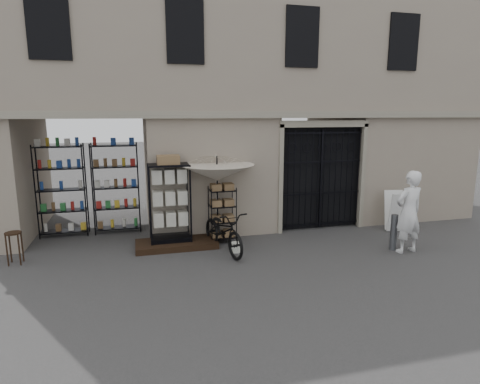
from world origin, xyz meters
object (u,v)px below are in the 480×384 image
object	(u,v)px
bicycle	(224,251)
easel_sign	(396,211)
wire_rack	(222,215)
wooden_stool	(15,247)
steel_bollard	(394,232)
market_umbrella	(217,168)
shopkeeper	(405,252)
display_cabinet	(170,207)
white_bucket	(236,247)

from	to	relation	value
bicycle	easel_sign	world-z (taller)	easel_sign
bicycle	wire_rack	bearing A→B (deg)	66.14
wooden_stool	easel_sign	distance (m)	9.71
bicycle	wooden_stool	size ratio (longest dim) A/B	2.70
wire_rack	steel_bollard	bearing A→B (deg)	-27.33
market_umbrella	shopkeeper	bearing A→B (deg)	-23.90
wire_rack	shopkeeper	xyz separation A→B (m)	(4.11, -1.87, -0.71)
wire_rack	steel_bollard	xyz separation A→B (m)	(3.90, -1.66, -0.27)
wooden_stool	shopkeeper	xyz separation A→B (m)	(8.88, -1.51, -0.38)
display_cabinet	white_bucket	xyz separation A→B (m)	(1.47, -0.85, -0.90)
bicycle	steel_bollard	distance (m)	4.16
display_cabinet	shopkeeper	distance (m)	5.84
bicycle	easel_sign	size ratio (longest dim) A/B	1.77
display_cabinet	steel_bollard	world-z (taller)	display_cabinet
bicycle	easel_sign	distance (m)	5.12
white_bucket	shopkeeper	xyz separation A→B (m)	(3.97, -1.03, -0.12)
wire_rack	market_umbrella	world-z (taller)	market_umbrella
white_bucket	display_cabinet	bearing A→B (deg)	150.04
wooden_stool	steel_bollard	bearing A→B (deg)	-8.50
wire_rack	white_bucket	distance (m)	1.04
market_umbrella	shopkeeper	xyz separation A→B (m)	(4.24, -1.88, -1.93)
wooden_stool	easel_sign	world-z (taller)	easel_sign
market_umbrella	steel_bollard	world-z (taller)	market_umbrella
wire_rack	easel_sign	xyz separation A→B (m)	(4.93, -0.30, -0.14)
wooden_stool	steel_bollard	xyz separation A→B (m)	(8.67, -1.30, 0.06)
white_bucket	steel_bollard	xyz separation A→B (m)	(3.75, -0.81, 0.33)
steel_bollard	shopkeeper	xyz separation A→B (m)	(0.21, -0.22, -0.44)
bicycle	steel_bollard	bearing A→B (deg)	-26.67
white_bucket	bicycle	world-z (taller)	bicycle
bicycle	shopkeeper	size ratio (longest dim) A/B	0.99
bicycle	steel_bollard	world-z (taller)	bicycle
wire_rack	steel_bollard	distance (m)	4.25
white_bucket	bicycle	distance (m)	0.32
display_cabinet	market_umbrella	world-z (taller)	market_umbrella
white_bucket	bicycle	bearing A→B (deg)	157.57
shopkeeper	steel_bollard	bearing A→B (deg)	-52.93
white_bucket	easel_sign	size ratio (longest dim) A/B	0.22
wooden_stool	easel_sign	size ratio (longest dim) A/B	0.65
display_cabinet	bicycle	bearing A→B (deg)	-43.95
market_umbrella	shopkeeper	distance (m)	5.02
white_bucket	steel_bollard	distance (m)	3.86
easel_sign	wooden_stool	bearing A→B (deg)	-167.30
market_umbrella	white_bucket	size ratio (longest dim) A/B	11.12
display_cabinet	wire_rack	distance (m)	1.36
market_umbrella	steel_bollard	distance (m)	4.60
display_cabinet	wooden_stool	xyz separation A→B (m)	(-3.44, -0.37, -0.63)
display_cabinet	steel_bollard	xyz separation A→B (m)	(5.22, -1.66, -0.57)
steel_bollard	white_bucket	bearing A→B (deg)	167.76
market_umbrella	wooden_stool	size ratio (longest dim) A/B	3.69
bicycle	easel_sign	xyz separation A→B (m)	(5.07, 0.43, 0.58)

